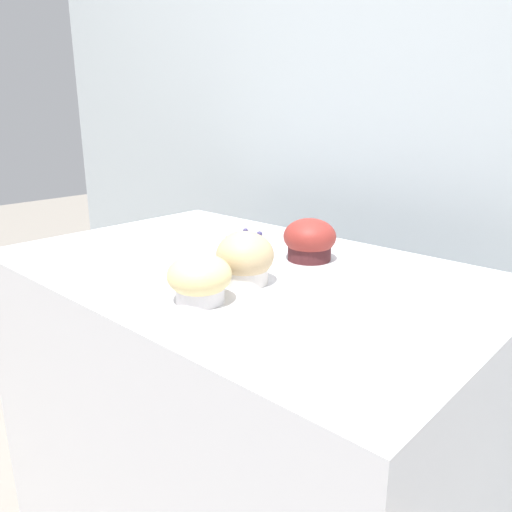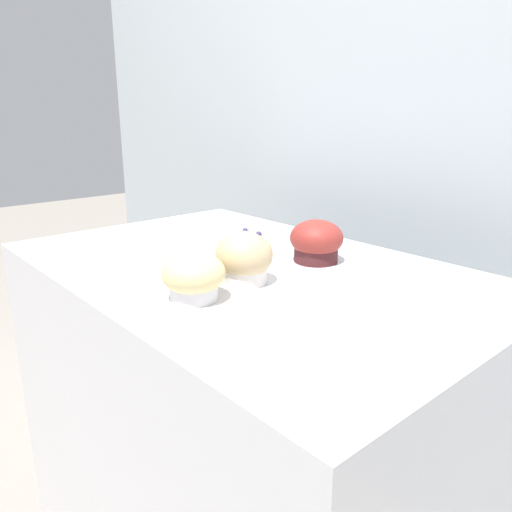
{
  "view_description": "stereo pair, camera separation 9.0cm",
  "coord_description": "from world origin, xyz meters",
  "views": [
    {
      "loc": [
        0.67,
        -0.68,
        1.19
      ],
      "look_at": [
        0.08,
        -0.04,
        0.93
      ],
      "focal_mm": 35.0,
      "sensor_mm": 36.0,
      "label": 1
    },
    {
      "loc": [
        0.73,
        -0.61,
        1.19
      ],
      "look_at": [
        0.08,
        -0.04,
        0.93
      ],
      "focal_mm": 35.0,
      "sensor_mm": 36.0,
      "label": 2
    }
  ],
  "objects": [
    {
      "name": "wall_back",
      "position": [
        0.0,
        0.6,
        0.9
      ],
      "size": [
        3.2,
        0.1,
        1.8
      ],
      "primitive_type": "cube",
      "color": "#A8B2B7",
      "rests_on": "ground"
    },
    {
      "name": "display_counter",
      "position": [
        0.0,
        0.0,
        0.44
      ],
      "size": [
        1.0,
        0.64,
        0.89
      ],
      "primitive_type": "cube",
      "color": "silver",
      "rests_on": "ground"
    },
    {
      "name": "muffin_front_center",
      "position": [
        0.08,
        -0.07,
        0.93
      ],
      "size": [
        0.1,
        0.1,
        0.1
      ],
      "color": "silver",
      "rests_on": "display_counter"
    },
    {
      "name": "muffin_back_left",
      "position": [
        0.09,
        -0.18,
        0.93
      ],
      "size": [
        0.1,
        0.1,
        0.08
      ],
      "color": "silver",
      "rests_on": "display_counter"
    },
    {
      "name": "muffin_back_right",
      "position": [
        0.07,
        0.13,
        0.93
      ],
      "size": [
        0.11,
        0.11,
        0.09
      ],
      "color": "#471D20",
      "rests_on": "display_counter"
    },
    {
      "name": "serving_plate",
      "position": [
        0.24,
        0.09,
        0.89
      ],
      "size": [
        0.18,
        0.18,
        0.01
      ],
      "color": "white",
      "rests_on": "display_counter"
    },
    {
      "name": "price_card",
      "position": [
        -0.11,
        0.09,
        0.92
      ],
      "size": [
        0.05,
        0.04,
        0.06
      ],
      "color": "white",
      "rests_on": "display_counter"
    }
  ]
}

